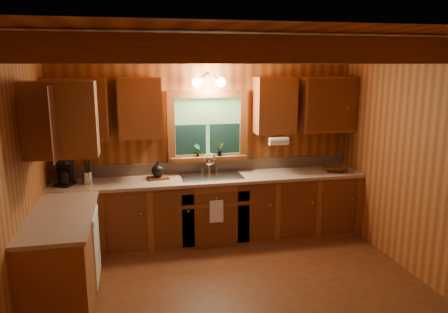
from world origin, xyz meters
TOP-DOWN VIEW (x-y plane):
  - room at (0.00, 0.00)m, footprint 4.20×4.20m
  - ceiling_beams at (0.00, 0.00)m, footprint 4.20×2.54m
  - base_cabinets at (-0.49, 1.28)m, footprint 4.20×2.22m
  - countertop at (-0.48, 1.29)m, footprint 4.20×2.24m
  - backsplash at (0.00, 1.89)m, footprint 4.20×0.02m
  - dishwasher_panel at (-1.47, 0.68)m, footprint 0.02×0.60m
  - upper_cabinets at (-0.56, 1.42)m, footprint 4.19×1.77m
  - window at (0.00, 1.87)m, footprint 1.12×0.08m
  - window_sill at (0.00, 1.82)m, footprint 1.06×0.14m
  - wall_sconce at (0.00, 1.75)m, footprint 0.45×0.21m
  - paper_towel_roll at (0.92, 1.53)m, footprint 0.27×0.11m
  - dish_towel at (0.00, 1.26)m, footprint 0.18×0.01m
  - sink at (0.00, 1.60)m, footprint 0.82×0.48m
  - coffee_maker at (-1.88, 1.61)m, footprint 0.19×0.24m
  - utensil_crock at (-1.61, 1.59)m, footprint 0.13×0.13m
  - cutting_board at (-0.72, 1.65)m, footprint 0.30×0.24m
  - teakettle at (-0.72, 1.65)m, footprint 0.17×0.17m
  - wicker_basket at (1.77, 1.53)m, footprint 0.43×0.43m
  - potted_plant_left at (-0.16, 1.82)m, footprint 0.11×0.10m
  - potted_plant_right at (0.16, 1.81)m, footprint 0.12×0.11m

SIDE VIEW (x-z plane):
  - base_cabinets at x=-0.49m, z-range 0.00..0.86m
  - dishwasher_panel at x=-1.47m, z-range 0.03..0.83m
  - dish_towel at x=0.00m, z-range 0.37..0.67m
  - sink at x=0.00m, z-range 0.64..1.07m
  - countertop at x=-0.48m, z-range 0.86..0.90m
  - cutting_board at x=-0.72m, z-range 0.90..0.92m
  - wicker_basket at x=1.77m, z-range 0.90..0.98m
  - backsplash at x=0.00m, z-range 0.90..1.06m
  - utensil_crock at x=-1.61m, z-range 0.81..1.17m
  - teakettle at x=-0.72m, z-range 0.90..1.11m
  - coffee_maker at x=-1.88m, z-range 0.90..1.23m
  - window_sill at x=0.00m, z-range 1.10..1.14m
  - potted_plant_left at x=-0.16m, z-range 1.14..1.32m
  - potted_plant_right at x=0.16m, z-range 1.14..1.32m
  - room at x=0.00m, z-range -0.80..3.40m
  - paper_towel_roll at x=0.92m, z-range 1.31..1.42m
  - window at x=0.00m, z-range 1.03..2.03m
  - upper_cabinets at x=-0.56m, z-range 1.45..2.23m
  - wall_sconce at x=0.00m, z-range 2.08..2.25m
  - ceiling_beams at x=0.00m, z-range 2.40..2.58m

